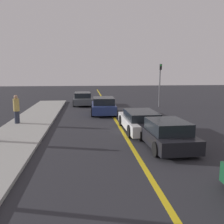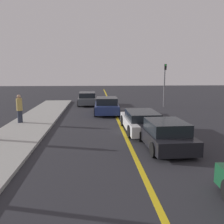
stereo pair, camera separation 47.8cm
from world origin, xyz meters
name	(u,v)px [view 1 (the left image)]	position (x,y,z in m)	size (l,w,h in m)	color
road_center_line	(116,121)	(0.00, 18.00, 0.00)	(0.20, 60.00, 0.01)	gold
sidewalk_left	(19,134)	(-5.80, 14.84, 0.07)	(2.88, 29.67, 0.15)	#9E9E99
car_ahead_center	(167,134)	(1.56, 11.76, 0.62)	(2.08, 3.92, 1.29)	black
car_far_distant	(140,121)	(1.06, 15.05, 0.60)	(2.07, 4.78, 1.20)	silver
car_parked_left_lot	(103,106)	(-0.69, 21.07, 0.66)	(2.08, 4.01, 1.37)	navy
car_oncoming_far	(83,99)	(-2.45, 27.08, 0.63)	(2.07, 4.80, 1.29)	#4C5156
pedestrian_mid_group	(17,109)	(-6.54, 17.34, 1.07)	(0.37, 0.37, 1.83)	#282D3D
traffic_light	(160,81)	(5.04, 24.61, 2.53)	(0.18, 0.40, 4.13)	slate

